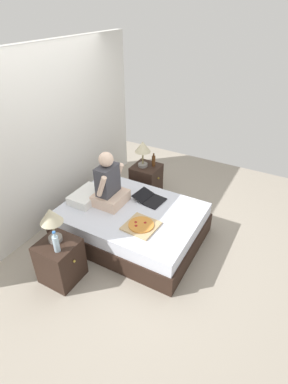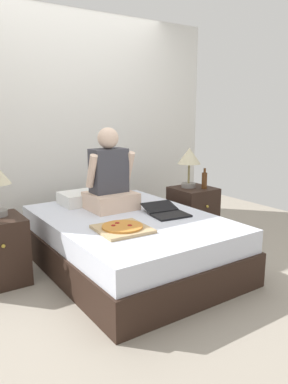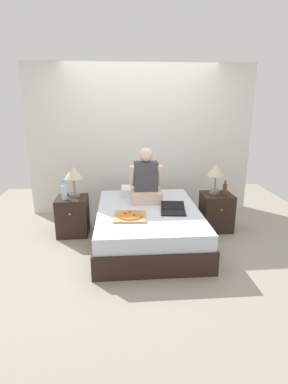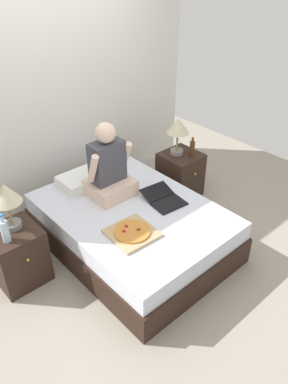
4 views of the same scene
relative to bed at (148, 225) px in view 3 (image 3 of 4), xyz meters
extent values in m
plane|color=#9E9384|center=(0.00, 0.00, -0.24)|extent=(5.79, 5.79, 0.00)
cube|color=silver|center=(0.00, 1.32, 1.01)|extent=(3.79, 0.12, 2.50)
cube|color=black|center=(0.00, 0.00, -0.09)|extent=(1.40, 1.92, 0.29)
cube|color=silver|center=(0.00, 0.00, 0.15)|extent=(1.36, 1.86, 0.19)
cube|color=black|center=(-1.08, 0.35, 0.04)|extent=(0.44, 0.44, 0.56)
sphere|color=gold|center=(-1.08, 0.12, 0.15)|extent=(0.03, 0.03, 0.03)
cylinder|color=gray|center=(-1.04, 0.40, 0.35)|extent=(0.16, 0.16, 0.05)
cylinder|color=olive|center=(-1.04, 0.40, 0.48)|extent=(0.02, 0.02, 0.22)
cone|color=beige|center=(-1.04, 0.40, 0.68)|extent=(0.26, 0.26, 0.18)
cylinder|color=silver|center=(-1.16, 0.26, 0.42)|extent=(0.07, 0.07, 0.20)
cylinder|color=silver|center=(-1.16, 0.26, 0.55)|extent=(0.03, 0.03, 0.06)
cylinder|color=blue|center=(-1.16, 0.26, 0.59)|extent=(0.04, 0.04, 0.02)
cube|color=black|center=(1.08, 0.35, 0.04)|extent=(0.44, 0.44, 0.56)
sphere|color=gold|center=(1.08, 0.12, 0.15)|extent=(0.03, 0.03, 0.03)
cylinder|color=gray|center=(1.05, 0.40, 0.35)|extent=(0.16, 0.16, 0.05)
cylinder|color=olive|center=(1.05, 0.40, 0.48)|extent=(0.02, 0.02, 0.22)
cone|color=beige|center=(1.05, 0.40, 0.68)|extent=(0.26, 0.26, 0.18)
cylinder|color=#512D14|center=(1.15, 0.25, 0.41)|extent=(0.06, 0.06, 0.18)
cylinder|color=#512D14|center=(1.15, 0.25, 0.53)|extent=(0.03, 0.03, 0.05)
cube|color=white|center=(-0.10, 0.68, 0.30)|extent=(0.52, 0.34, 0.12)
cube|color=beige|center=(0.00, 0.34, 0.32)|extent=(0.44, 0.40, 0.16)
cube|color=#3F3F47|center=(0.00, 0.37, 0.61)|extent=(0.34, 0.20, 0.42)
sphere|color=beige|center=(0.00, 0.37, 0.92)|extent=(0.20, 0.20, 0.20)
cylinder|color=beige|center=(-0.20, 0.32, 0.64)|extent=(0.07, 0.18, 0.32)
cylinder|color=beige|center=(0.20, 0.32, 0.64)|extent=(0.07, 0.18, 0.32)
cube|color=black|center=(0.31, -0.21, 0.25)|extent=(0.34, 0.26, 0.02)
cube|color=black|center=(0.34, 0.00, 0.29)|extent=(0.33, 0.23, 0.06)
cube|color=tan|center=(-0.26, -0.30, 0.26)|extent=(0.42, 0.42, 0.02)
cylinder|color=#CC7F33|center=(-0.26, -0.30, 0.28)|extent=(0.33, 0.33, 0.02)
cylinder|color=maroon|center=(-0.32, -0.26, 0.29)|extent=(0.04, 0.04, 0.00)
cylinder|color=maroon|center=(-0.21, -0.33, 0.29)|extent=(0.04, 0.04, 0.00)
cylinder|color=maroon|center=(-0.26, -0.22, 0.29)|extent=(0.04, 0.04, 0.00)
camera|label=1|loc=(-2.82, -1.77, 2.71)|focal=28.00mm
camera|label=2|loc=(-1.71, -2.75, 1.18)|focal=35.00mm
camera|label=3|loc=(-0.36, -3.83, 1.62)|focal=28.00mm
camera|label=4|loc=(-1.90, -2.30, 2.41)|focal=35.00mm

